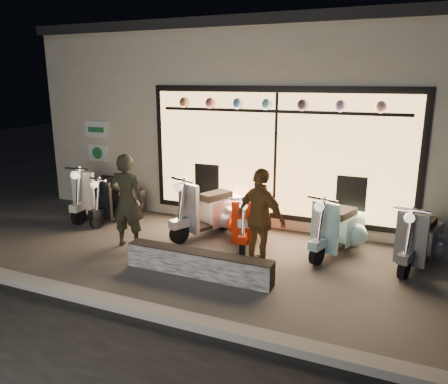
# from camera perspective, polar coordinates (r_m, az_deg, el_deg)

# --- Properties ---
(ground) EXTENTS (40.00, 40.00, 0.00)m
(ground) POSITION_cam_1_polar(r_m,az_deg,el_deg) (7.70, -3.60, -8.42)
(ground) COLOR #383533
(ground) RESTS_ON ground
(kerb) EXTENTS (40.00, 0.25, 0.12)m
(kerb) POSITION_cam_1_polar(r_m,az_deg,el_deg) (6.14, -12.36, -14.42)
(kerb) COLOR slate
(kerb) RESTS_ON ground
(shop_building) EXTENTS (10.20, 6.23, 4.20)m
(shop_building) POSITION_cam_1_polar(r_m,az_deg,el_deg) (11.78, 7.46, 10.03)
(shop_building) COLOR beige
(shop_building) RESTS_ON ground
(graffiti_barrier) EXTENTS (2.43, 0.28, 0.40)m
(graffiti_barrier) POSITION_cam_1_polar(r_m,az_deg,el_deg) (6.94, -3.37, -9.29)
(graffiti_barrier) COLOR black
(graffiti_barrier) RESTS_ON ground
(scooter_silver) EXTENTS (0.96, 1.62, 1.18)m
(scooter_silver) POSITION_cam_1_polar(r_m,az_deg,el_deg) (8.69, -1.39, -2.39)
(scooter_silver) COLOR black
(scooter_silver) RESTS_ON ground
(scooter_red) EXTENTS (0.70, 1.37, 0.98)m
(scooter_red) POSITION_cam_1_polar(r_m,az_deg,el_deg) (8.27, 2.88, -3.87)
(scooter_red) COLOR black
(scooter_red) RESTS_ON ground
(scooter_black) EXTENTS (0.62, 1.41, 1.00)m
(scooter_black) POSITION_cam_1_polar(r_m,az_deg,el_deg) (9.82, -13.06, -1.21)
(scooter_black) COLOR black
(scooter_black) RESTS_ON ground
(scooter_cream) EXTENTS (0.61, 1.63, 1.16)m
(scooter_cream) POSITION_cam_1_polar(r_m,az_deg,el_deg) (10.36, -15.88, -0.21)
(scooter_cream) COLOR black
(scooter_cream) RESTS_ON ground
(scooter_blue) EXTENTS (0.80, 1.52, 1.09)m
(scooter_blue) POSITION_cam_1_polar(r_m,az_deg,el_deg) (8.04, 14.94, -4.57)
(scooter_blue) COLOR black
(scooter_blue) RESTS_ON ground
(scooter_grey) EXTENTS (0.75, 1.50, 1.07)m
(scooter_grey) POSITION_cam_1_polar(r_m,az_deg,el_deg) (7.98, 24.33, -5.60)
(scooter_grey) COLOR black
(scooter_grey) RESTS_ON ground
(man) EXTENTS (0.70, 0.53, 1.73)m
(man) POSITION_cam_1_polar(r_m,az_deg,el_deg) (8.10, -12.57, -1.12)
(man) COLOR black
(man) RESTS_ON ground
(woman) EXTENTS (1.04, 0.73, 1.64)m
(woman) POSITION_cam_1_polar(r_m,az_deg,el_deg) (7.08, 4.84, -3.45)
(woman) COLOR brown
(woman) RESTS_ON ground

